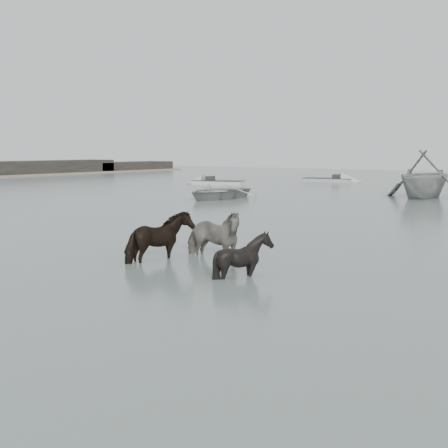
{
  "coord_description": "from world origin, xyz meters",
  "views": [
    {
      "loc": [
        9.44,
        -12.56,
        3.07
      ],
      "look_at": [
        0.2,
        0.0,
        1.0
      ],
      "focal_mm": 45.0,
      "sensor_mm": 36.0,
      "label": 1
    }
  ],
  "objects_px": {
    "pony_pinto": "(212,228)",
    "pony_black": "(243,247)",
    "rowboat_lead": "(218,190)",
    "pony_dark": "(161,231)"
  },
  "relations": [
    {
      "from": "pony_pinto",
      "to": "pony_dark",
      "type": "height_order",
      "value": "pony_pinto"
    },
    {
      "from": "pony_dark",
      "to": "rowboat_lead",
      "type": "distance_m",
      "value": 20.0
    },
    {
      "from": "pony_black",
      "to": "rowboat_lead",
      "type": "relative_size",
      "value": 0.28
    },
    {
      "from": "pony_pinto",
      "to": "rowboat_lead",
      "type": "height_order",
      "value": "pony_pinto"
    },
    {
      "from": "rowboat_lead",
      "to": "pony_dark",
      "type": "bearing_deg",
      "value": -56.69
    },
    {
      "from": "rowboat_lead",
      "to": "pony_black",
      "type": "bearing_deg",
      "value": -50.5
    },
    {
      "from": "pony_dark",
      "to": "pony_black",
      "type": "height_order",
      "value": "pony_dark"
    },
    {
      "from": "pony_pinto",
      "to": "pony_black",
      "type": "bearing_deg",
      "value": -128.25
    },
    {
      "from": "pony_pinto",
      "to": "pony_black",
      "type": "xyz_separation_m",
      "value": [
        2.05,
        -1.43,
        -0.14
      ]
    },
    {
      "from": "pony_pinto",
      "to": "rowboat_lead",
      "type": "relative_size",
      "value": 0.4
    }
  ]
}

